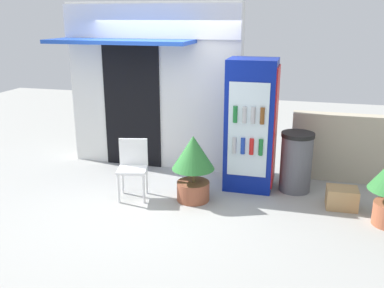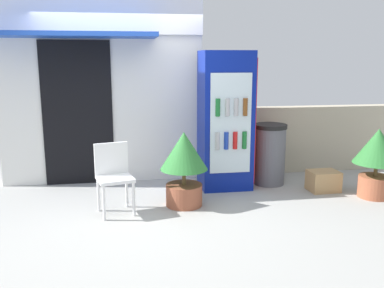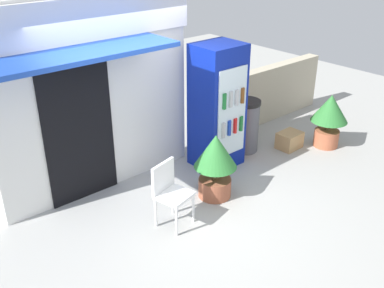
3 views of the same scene
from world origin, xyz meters
name	(u,v)px [view 1 (image 1 of 3)]	position (x,y,z in m)	size (l,w,h in m)	color
ground	(146,195)	(0.00, 0.00, 0.00)	(16.00, 16.00, 0.00)	#A3A39E
storefront_building	(153,83)	(-0.35, 1.36, 1.47)	(3.02, 1.10, 2.79)	silver
drink_cooler	(251,125)	(1.43, 0.73, 0.99)	(0.74, 0.68, 1.98)	navy
plastic_chair	(133,164)	(-0.17, -0.07, 0.50)	(0.49, 0.48, 0.86)	white
potted_plant_near_shop	(193,163)	(0.72, 0.01, 0.57)	(0.61, 0.61, 0.97)	#995138
trash_bin	(296,162)	(2.13, 0.76, 0.46)	(0.49, 0.49, 0.91)	#595960
cardboard_box	(342,198)	(2.78, 0.29, 0.15)	(0.42, 0.32, 0.29)	tan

